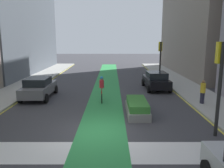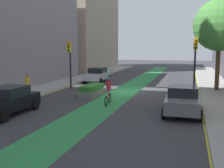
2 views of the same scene
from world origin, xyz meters
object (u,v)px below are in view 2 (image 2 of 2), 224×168
object	(u,v)px
car_silver_right_near	(97,75)
pedestrian_sidewalk_right_a	(28,84)
car_grey_left_far	(183,100)
traffic_signal_near_right	(70,56)
cyclist_in_lane	(108,90)
traffic_signal_near_left	(195,55)
car_black_right_far	(7,100)
median_planter	(92,90)
street_tree_near	(220,25)

from	to	relation	value
car_silver_right_near	pedestrian_sidewalk_right_a	xyz separation A→B (m)	(2.14, 9.80, 0.15)
car_grey_left_far	pedestrian_sidewalk_right_a	size ratio (longest dim) A/B	2.65
traffic_signal_near_right	car_silver_right_near	world-z (taller)	traffic_signal_near_right
cyclist_in_lane	traffic_signal_near_left	bearing A→B (deg)	-128.01
traffic_signal_near_left	pedestrian_sidewalk_right_a	bearing A→B (deg)	26.59
car_silver_right_near	pedestrian_sidewalk_right_a	distance (m)	10.03
car_silver_right_near	car_black_right_far	xyz separation A→B (m)	(-0.00, 14.91, 0.00)
median_planter	traffic_signal_near_left	bearing A→B (deg)	-150.73
pedestrian_sidewalk_right_a	traffic_signal_near_left	bearing A→B (deg)	-153.41
car_grey_left_far	traffic_signal_near_left	bearing A→B (deg)	-94.90
median_planter	street_tree_near	bearing A→B (deg)	-152.95
median_planter	traffic_signal_near_right	bearing A→B (deg)	-42.29
traffic_signal_near_left	car_silver_right_near	bearing A→B (deg)	-19.67
car_silver_right_near	street_tree_near	world-z (taller)	street_tree_near
cyclist_in_lane	street_tree_near	world-z (taller)	street_tree_near
cyclist_in_lane	street_tree_near	xyz separation A→B (m)	(-7.39, -7.63, 4.64)
traffic_signal_near_right	car_black_right_far	size ratio (longest dim) A/B	1.01
traffic_signal_near_right	street_tree_near	xyz separation A→B (m)	(-12.91, -1.92, 2.61)
cyclist_in_lane	pedestrian_sidewalk_right_a	distance (m)	6.85
traffic_signal_near_right	pedestrian_sidewalk_right_a	world-z (taller)	traffic_signal_near_right
car_grey_left_far	median_planter	size ratio (longest dim) A/B	1.37
traffic_signal_near_right	pedestrian_sidewalk_right_a	distance (m)	5.39
car_grey_left_far	cyclist_in_lane	size ratio (longest dim) A/B	2.27
traffic_signal_near_right	street_tree_near	bearing A→B (deg)	-171.55
car_grey_left_far	car_black_right_far	distance (m)	9.95
cyclist_in_lane	car_silver_right_near	bearing A→B (deg)	-66.47
traffic_signal_near_right	traffic_signal_near_left	xyz separation A→B (m)	(-11.04, -1.35, 0.16)
cyclist_in_lane	car_grey_left_far	bearing A→B (deg)	166.63
car_grey_left_far	pedestrian_sidewalk_right_a	distance (m)	11.79
pedestrian_sidewalk_right_a	median_planter	bearing A→B (deg)	-158.24
car_black_right_far	cyclist_in_lane	distance (m)	6.28
car_silver_right_near	cyclist_in_lane	distance (m)	11.67
traffic_signal_near_right	car_grey_left_far	world-z (taller)	traffic_signal_near_right
median_planter	car_grey_left_far	bearing A→B (deg)	151.26
car_silver_right_near	pedestrian_sidewalk_right_a	bearing A→B (deg)	77.69
traffic_signal_near_left	car_silver_right_near	size ratio (longest dim) A/B	1.08
car_black_right_far	median_planter	xyz separation A→B (m)	(-2.43, -6.93, -0.40)
cyclist_in_lane	pedestrian_sidewalk_right_a	xyz separation A→B (m)	(6.80, -0.89, -0.01)
traffic_signal_near_left	cyclist_in_lane	bearing A→B (deg)	51.99
car_silver_right_near	car_grey_left_far	world-z (taller)	same
traffic_signal_near_left	car_black_right_far	distance (m)	15.36
car_black_right_far	cyclist_in_lane	bearing A→B (deg)	-137.88
traffic_signal_near_right	car_black_right_far	bearing A→B (deg)	94.97
pedestrian_sidewalk_right_a	median_planter	world-z (taller)	pedestrian_sidewalk_right_a
traffic_signal_near_right	car_grey_left_far	distance (m)	12.59
car_black_right_far	street_tree_near	distance (m)	17.56
car_black_right_far	pedestrian_sidewalk_right_a	bearing A→B (deg)	-67.24
traffic_signal_near_left	pedestrian_sidewalk_right_a	world-z (taller)	traffic_signal_near_left
street_tree_near	car_silver_right_near	bearing A→B (deg)	-14.29
car_black_right_far	cyclist_in_lane	world-z (taller)	cyclist_in_lane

